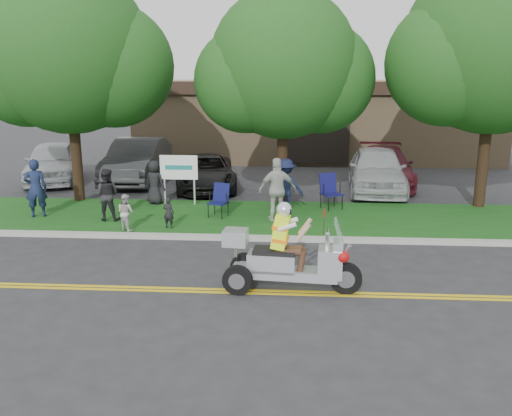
# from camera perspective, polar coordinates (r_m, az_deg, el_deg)

# --- Properties ---
(ground) EXTENTS (120.00, 120.00, 0.00)m
(ground) POSITION_cam_1_polar(r_m,az_deg,el_deg) (11.69, -0.48, -7.88)
(ground) COLOR #28282B
(ground) RESTS_ON ground
(centerline_near) EXTENTS (60.00, 0.10, 0.01)m
(centerline_near) POSITION_cam_1_polar(r_m,az_deg,el_deg) (11.15, -0.70, -8.96)
(centerline_near) COLOR gold
(centerline_near) RESTS_ON ground
(centerline_far) EXTENTS (60.00, 0.10, 0.01)m
(centerline_far) POSITION_cam_1_polar(r_m,az_deg,el_deg) (11.30, -0.64, -8.64)
(centerline_far) COLOR gold
(centerline_far) RESTS_ON ground
(curb) EXTENTS (60.00, 0.25, 0.12)m
(curb) POSITION_cam_1_polar(r_m,az_deg,el_deg) (14.54, 0.43, -3.20)
(curb) COLOR #A8A89E
(curb) RESTS_ON ground
(grass_verge) EXTENTS (60.00, 4.00, 0.10)m
(grass_verge) POSITION_cam_1_polar(r_m,az_deg,el_deg) (16.61, 0.87, -1.03)
(grass_verge) COLOR #164612
(grass_verge) RESTS_ON ground
(commercial_building) EXTENTS (18.00, 8.20, 4.00)m
(commercial_building) POSITION_cam_1_polar(r_m,az_deg,el_deg) (29.91, 6.17, 9.39)
(commercial_building) COLOR #9E7F5B
(commercial_building) RESTS_ON ground
(tree_left) EXTENTS (6.62, 5.40, 7.78)m
(tree_left) POSITION_cam_1_polar(r_m,az_deg,el_deg) (19.28, -18.93, 14.72)
(tree_left) COLOR #332114
(tree_left) RESTS_ON ground
(tree_mid) EXTENTS (5.88, 4.80, 7.05)m
(tree_mid) POSITION_cam_1_polar(r_m,az_deg,el_deg) (18.06, 3.08, 14.21)
(tree_mid) COLOR #332114
(tree_mid) RESTS_ON ground
(tree_right) EXTENTS (6.86, 5.60, 8.07)m
(tree_right) POSITION_cam_1_polar(r_m,az_deg,el_deg) (18.92, 23.94, 14.86)
(tree_right) COLOR #332114
(tree_right) RESTS_ON ground
(business_sign) EXTENTS (1.25, 0.06, 1.75)m
(business_sign) POSITION_cam_1_polar(r_m,az_deg,el_deg) (18.08, -8.12, 3.97)
(business_sign) COLOR silver
(business_sign) RESTS_ON ground
(trike_scooter) EXTENTS (2.86, 0.99, 1.87)m
(trike_scooter) POSITION_cam_1_polar(r_m,az_deg,el_deg) (11.13, 3.11, -5.47)
(trike_scooter) COLOR black
(trike_scooter) RESTS_ON ground
(lawn_chair_a) EXTENTS (0.68, 0.70, 1.01)m
(lawn_chair_a) POSITION_cam_1_polar(r_m,az_deg,el_deg) (16.53, -3.84, 1.07)
(lawn_chair_a) COLOR black
(lawn_chair_a) RESTS_ON grass_verge
(lawn_chair_b) EXTENTS (0.81, 0.82, 1.13)m
(lawn_chair_b) POSITION_cam_1_polar(r_m,az_deg,el_deg) (17.61, 7.76, 2.00)
(lawn_chair_b) COLOR black
(lawn_chair_b) RESTS_ON grass_verge
(spectator_adult_left) EXTENTS (0.75, 0.62, 1.78)m
(spectator_adult_left) POSITION_cam_1_polar(r_m,az_deg,el_deg) (17.66, -22.18, 1.96)
(spectator_adult_left) COLOR #172242
(spectator_adult_left) RESTS_ON grass_verge
(spectator_adult_mid) EXTENTS (0.76, 0.60, 1.55)m
(spectator_adult_mid) POSITION_cam_1_polar(r_m,az_deg,el_deg) (16.58, -15.46, 1.37)
(spectator_adult_mid) COLOR black
(spectator_adult_mid) RESTS_ON grass_verge
(spectator_adult_right) EXTENTS (1.18, 0.70, 1.88)m
(spectator_adult_right) POSITION_cam_1_polar(r_m,az_deg,el_deg) (15.89, 2.26, 1.94)
(spectator_adult_right) COLOR #B8B9B2
(spectator_adult_right) RESTS_ON grass_verge
(spectator_chair_a) EXTENTS (1.14, 0.71, 1.70)m
(spectator_chair_a) POSITION_cam_1_polar(r_m,az_deg,el_deg) (16.90, 3.14, 2.35)
(spectator_chair_a) COLOR #151B3B
(spectator_chair_a) RESTS_ON grass_verge
(spectator_chair_b) EXTENTS (0.85, 0.72, 1.47)m
(spectator_chair_b) POSITION_cam_1_polar(r_m,az_deg,el_deg) (18.34, -10.62, 2.69)
(spectator_chair_b) COLOR black
(spectator_chair_b) RESTS_ON grass_verge
(child_left) EXTENTS (0.36, 0.27, 0.88)m
(child_left) POSITION_cam_1_polar(r_m,az_deg,el_deg) (15.43, -9.19, -0.50)
(child_left) COLOR black
(child_left) RESTS_ON grass_verge
(child_right) EXTENTS (0.63, 0.60, 1.03)m
(child_right) POSITION_cam_1_polar(r_m,az_deg,el_deg) (15.40, -13.54, -0.45)
(child_right) COLOR #B9B9B3
(child_right) RESTS_ON grass_verge
(parked_car_far_left) EXTENTS (3.28, 5.19, 1.65)m
(parked_car_far_left) POSITION_cam_1_polar(r_m,az_deg,el_deg) (23.82, -20.63, 4.55)
(parked_car_far_left) COLOR #A3A6AA
(parked_car_far_left) RESTS_ON ground
(parked_car_left) EXTENTS (2.02, 5.42, 1.77)m
(parked_car_left) POSITION_cam_1_polar(r_m,az_deg,el_deg) (22.78, -12.36, 4.89)
(parked_car_left) COLOR #323235
(parked_car_left) RESTS_ON ground
(parked_car_mid) EXTENTS (2.97, 5.02, 1.31)m
(parked_car_mid) POSITION_cam_1_polar(r_m,az_deg,el_deg) (21.00, -5.33, 3.76)
(parked_car_mid) COLOR black
(parked_car_mid) RESTS_ON ground
(parked_car_right) EXTENTS (2.48, 5.28, 1.49)m
(parked_car_right) POSITION_cam_1_polar(r_m,az_deg,el_deg) (22.25, 13.34, 4.26)
(parked_car_right) COLOR #4A111A
(parked_car_right) RESTS_ON ground
(parked_car_far_right) EXTENTS (2.40, 5.14, 1.70)m
(parked_car_far_right) POSITION_cam_1_polar(r_m,az_deg,el_deg) (20.85, 12.58, 3.96)
(parked_car_far_right) COLOR #A9ACB0
(parked_car_far_right) RESTS_ON ground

